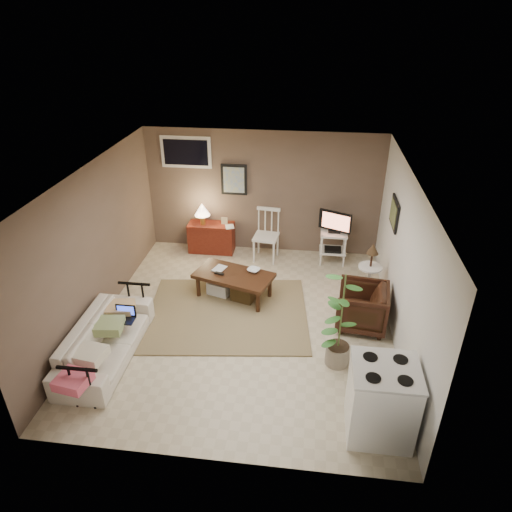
# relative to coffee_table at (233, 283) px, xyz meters

# --- Properties ---
(floor) EXTENTS (5.00, 5.00, 0.00)m
(floor) POSITION_rel_coffee_table_xyz_m (0.28, -0.67, -0.27)
(floor) COLOR #C1B293
(floor) RESTS_ON ground
(art_back) EXTENTS (0.50, 0.03, 0.60)m
(art_back) POSITION_rel_coffee_table_xyz_m (-0.27, 1.80, 1.18)
(art_back) COLOR black
(art_right) EXTENTS (0.03, 0.60, 0.45)m
(art_right) POSITION_rel_coffee_table_xyz_m (2.51, 0.38, 1.25)
(art_right) COLOR black
(window) EXTENTS (0.96, 0.03, 0.60)m
(window) POSITION_rel_coffee_table_xyz_m (-1.17, 1.80, 1.68)
(window) COLOR silver
(rug) EXTENTS (2.75, 2.30, 0.02)m
(rug) POSITION_rel_coffee_table_xyz_m (-0.02, -0.51, -0.26)
(rug) COLOR olive
(rug) RESTS_ON floor
(coffee_table) EXTENTS (1.41, 1.01, 0.48)m
(coffee_table) POSITION_rel_coffee_table_xyz_m (0.00, 0.00, 0.00)
(coffee_table) COLOR #351E0E
(coffee_table) RESTS_ON floor
(sofa) EXTENTS (0.56, 1.92, 0.75)m
(sofa) POSITION_rel_coffee_table_xyz_m (-1.52, -1.70, 0.11)
(sofa) COLOR silver
(sofa) RESTS_ON floor
(sofa_pillows) EXTENTS (0.37, 1.82, 0.13)m
(sofa_pillows) POSITION_rel_coffee_table_xyz_m (-1.47, -1.92, 0.19)
(sofa_pillows) COLOR beige
(sofa_pillows) RESTS_ON sofa
(sofa_end_rails) EXTENTS (0.52, 1.91, 0.64)m
(sofa_end_rails) POSITION_rel_coffee_table_xyz_m (-1.41, -1.70, 0.05)
(sofa_end_rails) COLOR black
(sofa_end_rails) RESTS_ON floor
(laptop) EXTENTS (0.29, 0.21, 0.20)m
(laptop) POSITION_rel_coffee_table_xyz_m (-1.33, -1.37, 0.22)
(laptop) COLOR black
(laptop) RESTS_ON sofa
(red_console) EXTENTS (0.89, 0.40, 1.03)m
(red_console) POSITION_rel_coffee_table_xyz_m (-0.73, 1.59, 0.09)
(red_console) COLOR maroon
(red_console) RESTS_ON floor
(spindle_chair) EXTENTS (0.50, 0.50, 1.00)m
(spindle_chair) POSITION_rel_coffee_table_xyz_m (0.40, 1.42, 0.20)
(spindle_chair) COLOR silver
(spindle_chair) RESTS_ON floor
(tv_stand) EXTENTS (0.59, 0.40, 1.05)m
(tv_stand) POSITION_rel_coffee_table_xyz_m (1.68, 1.43, 0.29)
(tv_stand) COLOR silver
(tv_stand) RESTS_ON floor
(side_table) EXTENTS (0.39, 0.39, 1.04)m
(side_table) POSITION_rel_coffee_table_xyz_m (2.24, 0.24, 0.37)
(side_table) COLOR silver
(side_table) RESTS_ON floor
(armchair) EXTENTS (0.77, 0.81, 0.75)m
(armchair) POSITION_rel_coffee_table_xyz_m (2.07, -0.53, 0.11)
(armchair) COLOR black
(armchair) RESTS_ON floor
(potted_plant) EXTENTS (0.36, 0.36, 1.45)m
(potted_plant) POSITION_rel_coffee_table_xyz_m (1.69, -1.43, 0.50)
(potted_plant) COLOR gray
(potted_plant) RESTS_ON floor
(stove) EXTENTS (0.73, 0.68, 0.96)m
(stove) POSITION_rel_coffee_table_xyz_m (2.12, -2.54, 0.21)
(stove) COLOR white
(stove) RESTS_ON floor
(bowl) EXTENTS (0.21, 0.12, 0.20)m
(bowl) POSITION_rel_coffee_table_xyz_m (0.33, 0.12, 0.29)
(bowl) COLOR #351E0E
(bowl) RESTS_ON coffee_table
(book_table) EXTENTS (0.18, 0.08, 0.25)m
(book_table) POSITION_rel_coffee_table_xyz_m (-0.34, 0.15, 0.31)
(book_table) COLOR #351E0E
(book_table) RESTS_ON coffee_table
(book_console) EXTENTS (0.16, 0.06, 0.21)m
(book_console) POSITION_rel_coffee_table_xyz_m (-0.39, 1.47, 0.43)
(book_console) COLOR #351E0E
(book_console) RESTS_ON red_console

